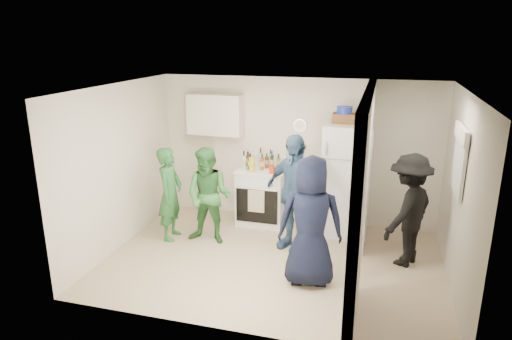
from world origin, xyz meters
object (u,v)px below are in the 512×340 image
(person_green_center, at_px, (209,196))
(person_navy, at_px, (311,222))
(blue_bowl, at_px, (344,110))
(yellow_cup_stack_top, at_px, (364,118))
(fridge, at_px, (346,180))
(person_denim, at_px, (294,193))
(wicker_basket, at_px, (344,118))
(person_green_left, at_px, (170,194))
(person_nook, at_px, (408,210))
(stove, at_px, (262,196))

(person_green_center, bearing_deg, person_navy, -23.91)
(blue_bowl, height_order, yellow_cup_stack_top, blue_bowl)
(fridge, relative_size, yellow_cup_stack_top, 7.35)
(fridge, height_order, person_denim, fridge)
(person_navy, bearing_deg, wicker_basket, -106.72)
(fridge, relative_size, wicker_basket, 5.25)
(fridge, xyz_separation_m, person_green_left, (-2.67, -0.97, -0.17))
(fridge, bearing_deg, person_nook, -42.48)
(person_green_left, height_order, person_nook, person_nook)
(stove, distance_m, yellow_cup_stack_top, 2.21)
(blue_bowl, xyz_separation_m, person_nook, (1.04, -0.91, -1.23))
(stove, xyz_separation_m, person_navy, (1.12, -1.80, 0.38))
(blue_bowl, xyz_separation_m, person_green_center, (-1.92, -1.00, -1.28))
(person_nook, bearing_deg, person_green_center, -58.85)
(blue_bowl, distance_m, person_green_center, 2.51)
(yellow_cup_stack_top, height_order, person_green_center, yellow_cup_stack_top)
(person_navy, bearing_deg, fridge, -110.08)
(yellow_cup_stack_top, relative_size, person_nook, 0.15)
(fridge, bearing_deg, blue_bowl, 153.43)
(yellow_cup_stack_top, xyz_separation_m, person_navy, (-0.52, -1.67, -1.09))
(person_nook, bearing_deg, person_green_left, -58.80)
(yellow_cup_stack_top, height_order, person_navy, yellow_cup_stack_top)
(fridge, bearing_deg, person_green_center, -154.90)
(person_green_left, height_order, person_denim, person_denim)
(stove, distance_m, person_denim, 1.18)
(wicker_basket, relative_size, person_nook, 0.22)
(person_denim, relative_size, person_navy, 1.04)
(person_green_left, xyz_separation_m, person_green_center, (0.65, 0.02, 0.01))
(person_green_left, bearing_deg, stove, -53.87)
(person_green_center, bearing_deg, stove, 60.18)
(blue_bowl, height_order, person_green_left, blue_bowl)
(fridge, xyz_separation_m, person_green_center, (-2.02, -0.95, -0.15))
(person_navy, bearing_deg, person_nook, -154.03)
(yellow_cup_stack_top, bearing_deg, person_green_left, -163.25)
(wicker_basket, xyz_separation_m, person_nook, (1.04, -0.91, -1.10))
(yellow_cup_stack_top, bearing_deg, wicker_basket, 154.89)
(blue_bowl, bearing_deg, wicker_basket, 0.00)
(wicker_basket, distance_m, person_nook, 1.76)
(person_navy, xyz_separation_m, person_nook, (1.24, 0.91, -0.06))
(yellow_cup_stack_top, bearing_deg, person_navy, -107.47)
(stove, xyz_separation_m, wicker_basket, (1.33, 0.02, 1.42))
(person_green_left, relative_size, person_nook, 0.92)
(person_green_left, distance_m, person_denim, 1.97)
(fridge, bearing_deg, stove, 178.79)
(person_denim, bearing_deg, person_green_left, -145.46)
(fridge, height_order, person_navy, fridge)
(yellow_cup_stack_top, distance_m, person_green_center, 2.68)
(stove, bearing_deg, person_navy, -58.04)
(person_denim, xyz_separation_m, person_nook, (1.65, -0.05, -0.09))
(fridge, distance_m, person_denim, 1.08)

